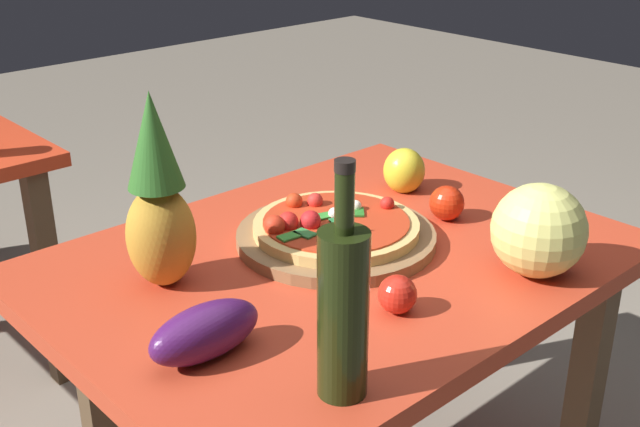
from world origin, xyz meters
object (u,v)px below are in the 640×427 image
at_px(display_table, 337,295).
at_px(eggplant, 205,332).
at_px(pizza_board, 336,237).
at_px(wine_bottle, 343,310).
at_px(melon, 539,230).
at_px(pizza, 333,225).
at_px(bell_pepper, 404,171).
at_px(pineapple_left, 158,202).
at_px(tomato_by_bottle, 447,203).
at_px(tomato_beside_pepper, 397,294).

bearing_deg(display_table, eggplant, -163.45).
relative_size(pizza_board, eggplant, 2.10).
xyz_separation_m(wine_bottle, melon, (0.54, 0.02, -0.05)).
relative_size(pizza, bell_pepper, 3.13).
bearing_deg(wine_bottle, pizza, 48.38).
bearing_deg(pizza, pineapple_left, 166.33).
relative_size(pizza, tomato_by_bottle, 4.43).
xyz_separation_m(wine_bottle, tomato_by_bottle, (0.62, 0.30, -0.10)).
distance_m(bell_pepper, tomato_beside_pepper, 0.58).
xyz_separation_m(wine_bottle, eggplant, (-0.10, 0.22, -0.10)).
xyz_separation_m(bell_pepper, tomato_beside_pepper, (-0.44, -0.38, -0.02)).
height_order(pizza_board, wine_bottle, wine_bottle).
height_order(display_table, tomato_beside_pepper, tomato_beside_pepper).
bearing_deg(pizza, display_table, -124.10).
bearing_deg(wine_bottle, pineapple_left, 91.43).
relative_size(display_table, pizza_board, 2.77).
bearing_deg(pizza_board, melon, -62.23).
relative_size(tomato_beside_pepper, tomato_by_bottle, 0.89).
height_order(display_table, pizza, pizza).
bearing_deg(tomato_by_bottle, wine_bottle, -153.65).
xyz_separation_m(pizza_board, pineapple_left, (-0.36, 0.09, 0.15)).
bearing_deg(pizza_board, wine_bottle, -132.41).
bearing_deg(melon, eggplant, 163.05).
bearing_deg(pizza, tomato_beside_pepper, -111.11).
bearing_deg(bell_pepper, display_table, -157.78).
bearing_deg(pineapple_left, pizza_board, -14.01).
relative_size(display_table, pizza, 3.33).
relative_size(pizza, pineapple_left, 0.93).
bearing_deg(eggplant, tomato_beside_pepper, -18.89).
bearing_deg(pineapple_left, pizza, -13.67).
bearing_deg(tomato_beside_pepper, pizza, 68.89).
bearing_deg(eggplant, pineapple_left, 71.87).
height_order(display_table, pineapple_left, pineapple_left).
distance_m(pizza_board, pizza, 0.03).
distance_m(wine_bottle, pineapple_left, 0.47).
bearing_deg(pizza, tomato_by_bottle, -16.95).
bearing_deg(eggplant, pizza_board, 20.45).
bearing_deg(pizza_board, pineapple_left, 165.99).
distance_m(eggplant, tomato_beside_pepper, 0.35).
bearing_deg(eggplant, tomato_by_bottle, 7.03).
relative_size(wine_bottle, tomato_by_bottle, 4.72).
bearing_deg(pizza, eggplant, -158.85).
height_order(display_table, wine_bottle, wine_bottle).
distance_m(display_table, eggplant, 0.45).
bearing_deg(bell_pepper, tomato_beside_pepper, -138.98).
height_order(wine_bottle, bell_pepper, wine_bottle).
distance_m(wine_bottle, bell_pepper, 0.84).
bearing_deg(tomato_beside_pepper, tomato_by_bottle, 27.82).
bearing_deg(bell_pepper, pizza, -163.28).
bearing_deg(pineapple_left, tomato_by_bottle, -15.10).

